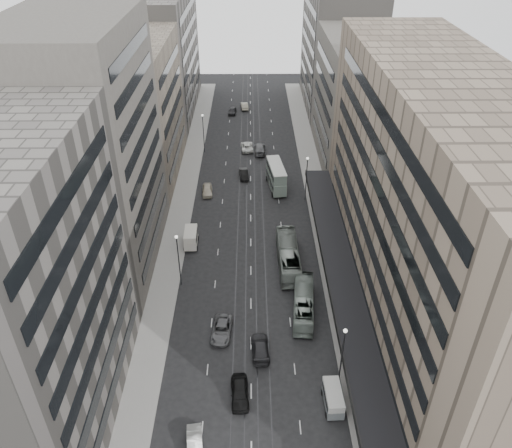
{
  "coord_description": "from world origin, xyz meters",
  "views": [
    {
      "loc": [
        0.16,
        -41.41,
        45.37
      ],
      "look_at": [
        0.77,
        17.46,
        6.43
      ],
      "focal_mm": 35.0,
      "sensor_mm": 36.0,
      "label": 1
    }
  ],
  "objects_px": {
    "bus_far": "(288,256)",
    "panel_van": "(191,237)",
    "sedan_0": "(240,392)",
    "double_decker": "(276,176)",
    "vw_microbus": "(333,398)",
    "bus_near": "(304,303)",
    "sedan_1": "(195,444)",
    "sedan_2": "(222,330)"
  },
  "relations": [
    {
      "from": "sedan_1",
      "to": "bus_near",
      "type": "bearing_deg",
      "value": 50.27
    },
    {
      "from": "vw_microbus",
      "to": "sedan_1",
      "type": "bearing_deg",
      "value": -163.08
    },
    {
      "from": "bus_near",
      "to": "sedan_2",
      "type": "height_order",
      "value": "bus_near"
    },
    {
      "from": "double_decker",
      "to": "sedan_0",
      "type": "distance_m",
      "value": 46.42
    },
    {
      "from": "bus_near",
      "to": "vw_microbus",
      "type": "height_order",
      "value": "bus_near"
    },
    {
      "from": "bus_far",
      "to": "panel_van",
      "type": "bearing_deg",
      "value": -20.23
    },
    {
      "from": "sedan_0",
      "to": "sedan_2",
      "type": "relative_size",
      "value": 0.93
    },
    {
      "from": "bus_far",
      "to": "sedan_0",
      "type": "xyz_separation_m",
      "value": [
        -6.68,
        -23.06,
        -0.87
      ]
    },
    {
      "from": "vw_microbus",
      "to": "sedan_1",
      "type": "xyz_separation_m",
      "value": [
        -14.13,
        -4.79,
        -0.56
      ]
    },
    {
      "from": "bus_far",
      "to": "double_decker",
      "type": "distance_m",
      "value": 22.98
    },
    {
      "from": "double_decker",
      "to": "sedan_2",
      "type": "xyz_separation_m",
      "value": [
        -8.29,
        -36.67,
        -1.8
      ]
    },
    {
      "from": "sedan_0",
      "to": "panel_van",
      "type": "bearing_deg",
      "value": 102.87
    },
    {
      "from": "bus_near",
      "to": "sedan_0",
      "type": "relative_size",
      "value": 2.18
    },
    {
      "from": "vw_microbus",
      "to": "sedan_2",
      "type": "height_order",
      "value": "vw_microbus"
    },
    {
      "from": "bus_far",
      "to": "sedan_2",
      "type": "xyz_separation_m",
      "value": [
        -9.04,
        -13.72,
        -0.97
      ]
    },
    {
      "from": "vw_microbus",
      "to": "panel_van",
      "type": "xyz_separation_m",
      "value": [
        -17.82,
        29.27,
        0.21
      ]
    },
    {
      "from": "bus_near",
      "to": "bus_far",
      "type": "bearing_deg",
      "value": -76.41
    },
    {
      "from": "bus_near",
      "to": "sedan_2",
      "type": "xyz_separation_m",
      "value": [
        -10.38,
        -3.94,
        -0.73
      ]
    },
    {
      "from": "bus_far",
      "to": "bus_near",
      "type": "bearing_deg",
      "value": 96.73
    },
    {
      "from": "vw_microbus",
      "to": "bus_near",
      "type": "bearing_deg",
      "value": 95.41
    },
    {
      "from": "bus_far",
      "to": "sedan_1",
      "type": "relative_size",
      "value": 2.87
    },
    {
      "from": "bus_near",
      "to": "panel_van",
      "type": "xyz_separation_m",
      "value": [
        -16.0,
        14.87,
        0.01
      ]
    },
    {
      "from": "vw_microbus",
      "to": "sedan_2",
      "type": "xyz_separation_m",
      "value": [
        -12.21,
        10.47,
        -0.53
      ]
    },
    {
      "from": "sedan_1",
      "to": "vw_microbus",
      "type": "bearing_deg",
      "value": 11.68
    },
    {
      "from": "sedan_0",
      "to": "sedan_1",
      "type": "relative_size",
      "value": 1.13
    },
    {
      "from": "double_decker",
      "to": "sedan_1",
      "type": "xyz_separation_m",
      "value": [
        -10.21,
        -51.93,
        -1.83
      ]
    },
    {
      "from": "bus_near",
      "to": "sedan_2",
      "type": "distance_m",
      "value": 11.13
    },
    {
      "from": "bus_far",
      "to": "double_decker",
      "type": "bearing_deg",
      "value": -89.2
    },
    {
      "from": "bus_far",
      "to": "panel_van",
      "type": "xyz_separation_m",
      "value": [
        -14.65,
        5.09,
        -0.23
      ]
    },
    {
      "from": "double_decker",
      "to": "sedan_1",
      "type": "relative_size",
      "value": 2.08
    },
    {
      "from": "bus_near",
      "to": "bus_far",
      "type": "height_order",
      "value": "bus_far"
    },
    {
      "from": "vw_microbus",
      "to": "sedan_0",
      "type": "xyz_separation_m",
      "value": [
        -9.84,
        1.12,
        -0.44
      ]
    },
    {
      "from": "bus_far",
      "to": "vw_microbus",
      "type": "xyz_separation_m",
      "value": [
        3.17,
        -24.18,
        -0.43
      ]
    },
    {
      "from": "bus_near",
      "to": "double_decker",
      "type": "distance_m",
      "value": 32.82
    },
    {
      "from": "bus_near",
      "to": "sedan_1",
      "type": "distance_m",
      "value": 22.82
    },
    {
      "from": "sedan_2",
      "to": "panel_van",
      "type": "bearing_deg",
      "value": 111.49
    },
    {
      "from": "double_decker",
      "to": "panel_van",
      "type": "xyz_separation_m",
      "value": [
        -13.9,
        -17.86,
        -1.06
      ]
    },
    {
      "from": "bus_near",
      "to": "sedan_1",
      "type": "relative_size",
      "value": 2.47
    },
    {
      "from": "double_decker",
      "to": "vw_microbus",
      "type": "distance_m",
      "value": 47.32
    },
    {
      "from": "sedan_0",
      "to": "sedan_2",
      "type": "xyz_separation_m",
      "value": [
        -2.36,
        9.35,
        -0.1
      ]
    },
    {
      "from": "bus_far",
      "to": "panel_van",
      "type": "height_order",
      "value": "bus_far"
    },
    {
      "from": "vw_microbus",
      "to": "sedan_2",
      "type": "relative_size",
      "value": 0.82
    }
  ]
}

